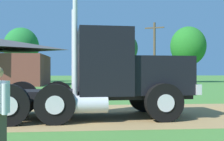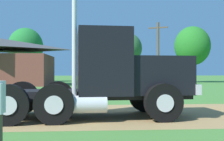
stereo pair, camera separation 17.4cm
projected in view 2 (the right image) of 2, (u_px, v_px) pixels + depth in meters
The scene contains 8 objects.
ground_plane at pixel (116, 114), 10.34m from camera, with size 200.00×200.00×0.00m, color #477F35.
dirt_track at pixel (116, 114), 10.34m from camera, with size 120.00×5.72×0.01m, color #9E7F4E.
truck_foreground_white at pixel (112, 76), 9.65m from camera, with size 6.79×2.94×3.71m.
shed_building at pixel (1, 62), 32.80m from camera, with size 11.46×8.47×5.24m.
utility_pole_near at pixel (158, 51), 32.75m from camera, with size 2.02×1.13×7.03m.
tree_left at pixel (26, 47), 42.55m from camera, with size 5.02×5.02×7.87m.
tree_mid at pixel (128, 48), 51.88m from camera, with size 4.84×4.84×8.32m.
tree_right at pixel (192, 46), 40.27m from camera, with size 4.89×4.89×7.75m.
Camera 2 is at (-0.90, -10.31, 1.51)m, focal length 46.93 mm.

